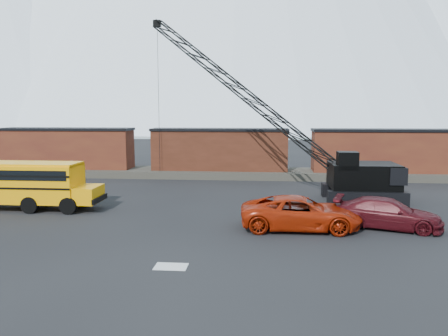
# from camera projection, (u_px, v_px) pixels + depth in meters

# --- Properties ---
(ground) EXTENTS (160.00, 160.00, 0.00)m
(ground) POSITION_uv_depth(u_px,v_px,m) (178.00, 239.00, 22.62)
(ground) COLOR black
(ground) RESTS_ON ground
(gravel_berm) EXTENTS (120.00, 5.00, 0.70)m
(gravel_berm) POSITION_uv_depth(u_px,v_px,m) (220.00, 173.00, 44.30)
(gravel_berm) COLOR #444038
(gravel_berm) RESTS_ON ground
(boxcar_west_near) EXTENTS (13.70, 3.10, 4.17)m
(boxcar_west_near) POSITION_uv_depth(u_px,v_px,m) (67.00, 148.00, 45.42)
(boxcar_west_near) COLOR #491C14
(boxcar_west_near) RESTS_ON gravel_berm
(boxcar_mid) EXTENTS (13.70, 3.10, 4.17)m
(boxcar_mid) POSITION_uv_depth(u_px,v_px,m) (220.00, 149.00, 43.99)
(boxcar_mid) COLOR #4F2316
(boxcar_mid) RESTS_ON gravel_berm
(boxcar_east_near) EXTENTS (13.70, 3.10, 4.17)m
(boxcar_east_near) POSITION_uv_depth(u_px,v_px,m) (383.00, 151.00, 42.56)
(boxcar_east_near) COLOR #491C14
(boxcar_east_near) RESTS_ON gravel_berm
(snow_patch) EXTENTS (1.40, 0.90, 0.02)m
(snow_patch) POSITION_uv_depth(u_px,v_px,m) (171.00, 267.00, 18.63)
(snow_patch) COLOR silver
(snow_patch) RESTS_ON ground
(school_bus) EXTENTS (11.65, 2.65, 3.19)m
(school_bus) POSITION_uv_depth(u_px,v_px,m) (11.00, 183.00, 29.41)
(school_bus) COLOR #F49E05
(school_bus) RESTS_ON ground
(red_pickup) EXTENTS (6.70, 3.11, 1.86)m
(red_pickup) POSITION_uv_depth(u_px,v_px,m) (301.00, 213.00, 24.48)
(red_pickup) COLOR #A01F07
(red_pickup) RESTS_ON ground
(maroon_suv) EXTENTS (6.29, 3.96, 1.70)m
(maroon_suv) POSITION_uv_depth(u_px,v_px,m) (388.00, 213.00, 24.71)
(maroon_suv) COLOR #430C12
(maroon_suv) RESTS_ON ground
(crawler_crane) EXTENTS (20.71, 11.89, 15.30)m
(crawler_crane) POSITION_uv_depth(u_px,v_px,m) (237.00, 88.00, 36.69)
(crawler_crane) COLOR black
(crawler_crane) RESTS_ON ground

